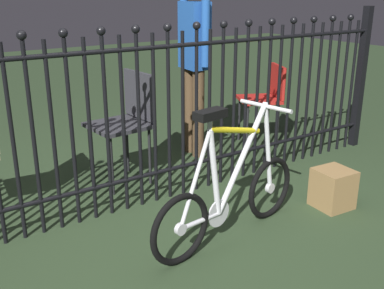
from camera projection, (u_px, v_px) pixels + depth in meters
ground_plane at (200, 231)px, 3.07m from camera, size 20.00×20.00×0.00m
iron_fence at (149, 113)px, 3.27m from camera, size 4.73×0.07×1.37m
bicycle at (229, 194)px, 2.89m from camera, size 1.27×0.40×0.88m
chair_red at (266, 95)px, 4.62m from camera, size 0.52×0.52×0.81m
chair_charcoal at (127, 116)px, 3.71m from camera, size 0.47×0.47×0.90m
person_visitor at (194, 51)px, 4.18m from camera, size 0.22×0.47×1.65m
display_crate at (333, 188)px, 3.37m from camera, size 0.27×0.27×0.29m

